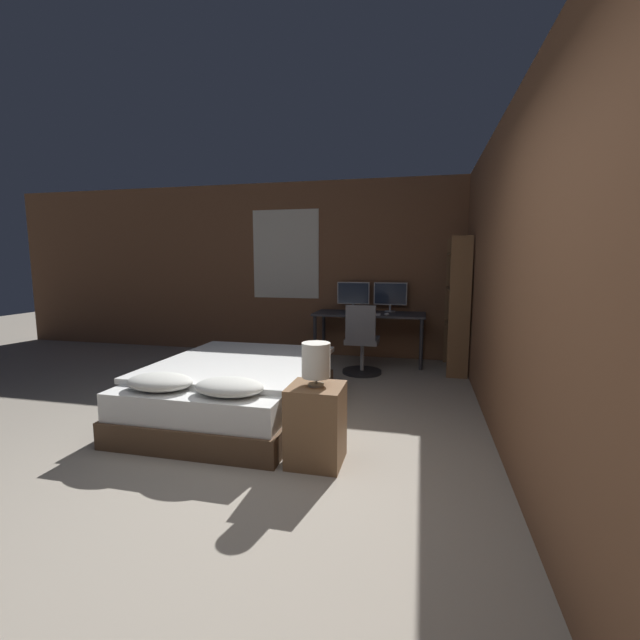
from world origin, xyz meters
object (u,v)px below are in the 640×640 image
at_px(nightstand, 316,424).
at_px(bedside_lamp, 316,360).
at_px(monitor_right, 390,295).
at_px(computer_mouse, 387,314).
at_px(bed, 236,388).
at_px(bookshelf, 458,298).
at_px(keyboard, 367,314).
at_px(desk, 369,318).
at_px(monitor_left, 353,294).
at_px(office_chair, 362,347).

height_order(nightstand, bedside_lamp, bedside_lamp).
bearing_deg(monitor_right, computer_mouse, -91.14).
xyz_separation_m(bed, bookshelf, (2.20, 2.16, 0.75)).
xyz_separation_m(keyboard, bookshelf, (1.20, -0.05, 0.26)).
height_order(desk, computer_mouse, computer_mouse).
distance_m(monitor_left, bookshelf, 1.56).
distance_m(bed, desk, 2.67).
relative_size(nightstand, desk, 0.37).
distance_m(nightstand, bookshelf, 3.29).
relative_size(nightstand, bedside_lamp, 1.85).
bearing_deg(bookshelf, office_chair, -161.37).
relative_size(monitor_left, office_chair, 0.53).
relative_size(bed, keyboard, 5.85).
bearing_deg(bed, nightstand, -39.14).
relative_size(desk, monitor_left, 3.26).
height_order(nightstand, monitor_left, monitor_left).
distance_m(desk, bookshelf, 1.28).
bearing_deg(monitor_right, monitor_left, 180.00).
distance_m(desk, keyboard, 0.25).
height_order(nightstand, keyboard, keyboard).
distance_m(monitor_right, computer_mouse, 0.53).
relative_size(bed, computer_mouse, 29.86).
bearing_deg(nightstand, office_chair, 90.37).
bearing_deg(bedside_lamp, nightstand, 0.00).
bearing_deg(desk, office_chair, -91.15).
xyz_separation_m(nightstand, monitor_left, (-0.28, 3.50, 0.69)).
bearing_deg(computer_mouse, bed, -119.92).
xyz_separation_m(desk, monitor_left, (-0.28, 0.24, 0.33)).
bearing_deg(keyboard, bookshelf, -2.18).
distance_m(bed, office_chair, 2.01).
bearing_deg(bookshelf, nightstand, -111.86).
height_order(keyboard, computer_mouse, computer_mouse).
xyz_separation_m(monitor_right, office_chair, (-0.29, -0.93, -0.62)).
height_order(monitor_left, keyboard, monitor_left).
bearing_deg(computer_mouse, bedside_lamp, -95.02).
xyz_separation_m(desk, office_chair, (-0.01, -0.69, -0.29)).
distance_m(keyboard, office_chair, 0.59).
height_order(bedside_lamp, monitor_right, monitor_right).
height_order(nightstand, office_chair, office_chair).
height_order(bedside_lamp, desk, bedside_lamp).
xyz_separation_m(monitor_left, monitor_right, (0.56, 0.00, 0.00)).
distance_m(monitor_left, monitor_right, 0.56).
height_order(desk, bookshelf, bookshelf).
height_order(monitor_right, computer_mouse, monitor_right).
distance_m(monitor_left, computer_mouse, 0.76).
height_order(desk, keyboard, keyboard).
distance_m(bed, bookshelf, 3.17).
height_order(bed, monitor_right, monitor_right).
bearing_deg(keyboard, monitor_right, 59.49).
xyz_separation_m(bedside_lamp, monitor_left, (-0.28, 3.50, 0.21)).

